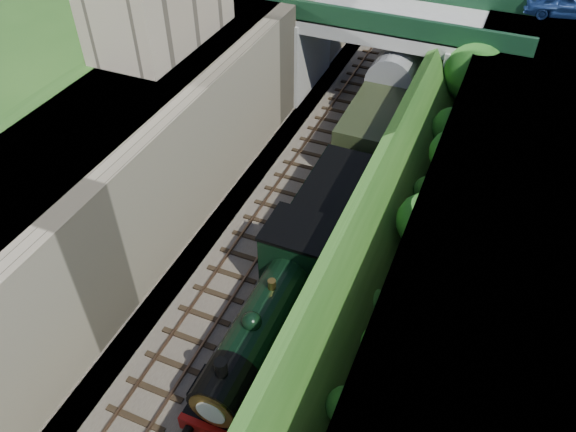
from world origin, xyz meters
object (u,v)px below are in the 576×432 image
Objects in this scene: tree at (478,73)px; locomotive at (271,314)px; car_blue at (563,4)px; road_bridge at (401,49)px; tender at (332,207)px.

tree reaches higher than locomotive.
tree is 1.51× the size of car_blue.
tree is at bearing 138.22° from car_blue.
road_bridge is at bearing 152.45° from tree.
tender is (0.26, -13.27, -2.46)m from road_bridge.
tree is 7.28m from car_blue.
car_blue reaches higher than road_bridge.
tree is (4.97, -2.59, 0.57)m from road_bridge.
tree is 0.65× the size of locomotive.
road_bridge is 2.67× the size of tender.
locomotive reaches higher than tender.
tree is 1.10× the size of tender.
tender is at bearing -113.81° from tree.
road_bridge reaches higher than tender.
locomotive is (0.26, -20.64, -2.18)m from road_bridge.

